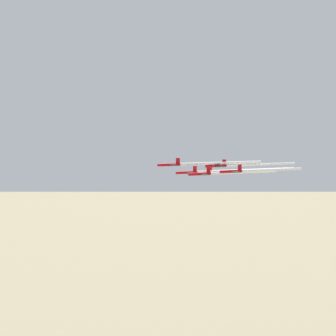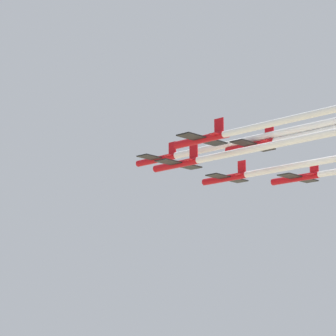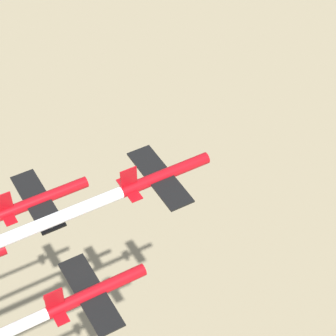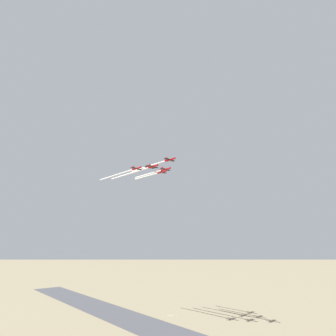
{
  "view_description": "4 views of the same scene",
  "coord_description": "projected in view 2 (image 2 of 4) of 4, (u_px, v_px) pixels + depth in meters",
  "views": [
    {
      "loc": [
        184.99,
        46.96,
        133.4
      ],
      "look_at": [
        4.1,
        -48.14,
        116.45
      ],
      "focal_mm": 50.0,
      "sensor_mm": 36.0,
      "label": 1
    },
    {
      "loc": [
        -8.16,
        104.99,
        82.83
      ],
      "look_at": [
        1.77,
        -46.44,
        115.94
      ],
      "focal_mm": 85.0,
      "sensor_mm": 36.0,
      "label": 2
    },
    {
      "loc": [
        -41.89,
        -65.0,
        167.11
      ],
      "look_at": [
        6.87,
        -46.98,
        116.12
      ],
      "focal_mm": 70.0,
      "sensor_mm": 36.0,
      "label": 3
    },
    {
      "loc": [
        19.69,
        -237.49,
        55.46
      ],
      "look_at": [
        2.31,
        -45.73,
        111.83
      ],
      "focal_mm": 28.0,
      "sensor_mm": 36.0,
      "label": 4
    }
  ],
  "objects": [
    {
      "name": "jet_0",
      "position": [
        158.0,
        159.0,
        156.83
      ],
      "size": [
        9.42,
        9.29,
        3.52
      ],
      "rotation": [
        0.0,
        0.0,
        4.02
      ],
      "color": "#B20C14"
    },
    {
      "name": "jet_1",
      "position": [
        178.0,
        164.0,
        143.31
      ],
      "size": [
        9.42,
        9.29,
        3.52
      ],
      "rotation": [
        0.0,
        0.0,
        4.02
      ],
      "color": "#B20C14"
    },
    {
      "name": "jet_2",
      "position": [
        226.0,
        178.0,
        152.89
      ],
      "size": [
        9.42,
        9.29,
        3.52
      ],
      "rotation": [
        0.0,
        0.0,
        4.02
      ],
      "color": "#B20C14"
    },
    {
      "name": "jet_3",
      "position": [
        201.0,
        139.0,
        130.89
      ],
      "size": [
        9.42,
        9.29,
        3.52
      ],
      "rotation": [
        0.0,
        0.0,
        4.02
      ],
      "color": "#B20C14"
    },
    {
      "name": "jet_4",
      "position": [
        252.0,
        146.0,
        140.88
      ],
      "size": [
        9.42,
        9.29,
        3.52
      ],
      "rotation": [
        0.0,
        0.0,
        4.02
      ],
      "color": "#B20C14"
    },
    {
      "name": "jet_5",
      "position": [
        297.0,
        178.0,
        149.76
      ],
      "size": [
        9.42,
        9.29,
        3.52
      ],
      "rotation": [
        0.0,
        0.0,
        4.02
      ],
      "color": "#B20C14"
    },
    {
      "name": "smoke_trail_0",
      "position": [
        263.0,
        137.0,
        139.41
      ],
      "size": [
        33.09,
        27.91,
        1.26
      ],
      "rotation": [
        0.0,
        0.0,
        4.02
      ],
      "color": "white"
    },
    {
      "name": "smoke_trail_1",
      "position": [
        277.0,
        144.0,
        128.42
      ],
      "size": [
        27.24,
        23.01,
        1.16
      ],
      "rotation": [
        0.0,
        0.0,
        4.02
      ],
      "color": "white"
    },
    {
      "name": "smoke_trail_3",
      "position": [
        306.0,
        116.0,
        116.98
      ],
      "size": [
        24.95,
        21.07,
        1.05
      ],
      "rotation": [
        0.0,
        0.0,
        4.02
      ],
      "color": "white"
    }
  ]
}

